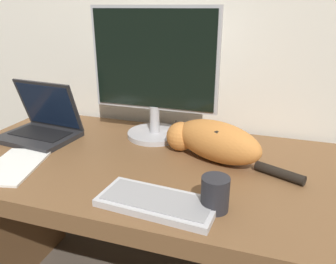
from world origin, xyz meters
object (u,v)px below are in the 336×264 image
(laptop, at_px, (42,127))
(cat, at_px, (213,140))
(monitor, at_px, (154,73))
(external_keyboard, at_px, (157,202))
(coffee_mug, at_px, (215,194))

(laptop, relative_size, cat, 0.64)
(monitor, distance_m, cat, 0.36)
(external_keyboard, relative_size, coffee_mug, 3.50)
(monitor, xyz_separation_m, coffee_mug, (0.34, -0.45, -0.22))
(laptop, bearing_deg, coffee_mug, -14.69)
(laptop, bearing_deg, monitor, 25.44)
(monitor, height_order, laptop, monitor)
(coffee_mug, bearing_deg, cat, 102.11)
(monitor, bearing_deg, external_keyboard, -69.14)
(laptop, relative_size, coffee_mug, 3.30)
(external_keyboard, xyz_separation_m, cat, (0.09, 0.34, 0.06))
(laptop, xyz_separation_m, coffee_mug, (0.78, -0.29, 0.00))
(cat, bearing_deg, laptop, -154.87)
(monitor, relative_size, cat, 1.05)
(monitor, distance_m, coffee_mug, 0.60)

